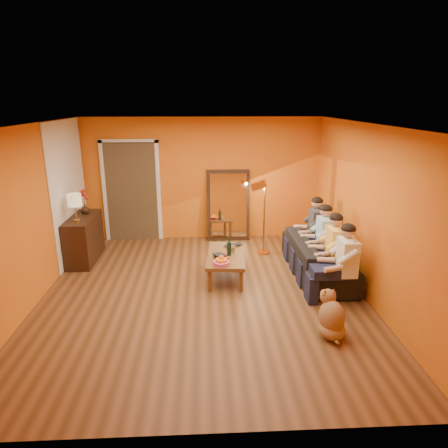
{
  "coord_description": "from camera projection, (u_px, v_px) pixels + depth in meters",
  "views": [
    {
      "loc": [
        0.03,
        -5.67,
        2.93
      ],
      "look_at": [
        0.35,
        0.5,
        1.0
      ],
      "focal_mm": 32.0,
      "sensor_mm": 36.0,
      "label": 1
    }
  ],
  "objects": [
    {
      "name": "room_shell",
      "position": [
        202.0,
        209.0,
        6.24
      ],
      "size": [
        5.0,
        5.5,
        2.6
      ],
      "color": "brown",
      "rests_on": "ground"
    },
    {
      "name": "white_accent",
      "position": [
        69.0,
        191.0,
        7.44
      ],
      "size": [
        0.02,
        1.9,
        2.58
      ],
      "primitive_type": "cube",
      "color": "white",
      "rests_on": "wall_left"
    },
    {
      "name": "doorway_recess",
      "position": [
        133.0,
        191.0,
        8.59
      ],
      "size": [
        1.06,
        0.3,
        2.1
      ],
      "primitive_type": "cube",
      "color": "#3F2D19",
      "rests_on": "floor"
    },
    {
      "name": "door_jamb_left",
      "position": [
        105.0,
        192.0,
        8.45
      ],
      "size": [
        0.08,
        0.06,
        2.2
      ],
      "primitive_type": "cube",
      "color": "white",
      "rests_on": "wall_back"
    },
    {
      "name": "door_jamb_right",
      "position": [
        159.0,
        192.0,
        8.5
      ],
      "size": [
        0.08,
        0.06,
        2.2
      ],
      "primitive_type": "cube",
      "color": "white",
      "rests_on": "wall_back"
    },
    {
      "name": "door_header",
      "position": [
        128.0,
        141.0,
        8.16
      ],
      "size": [
        1.22,
        0.06,
        0.08
      ],
      "primitive_type": "cube",
      "color": "white",
      "rests_on": "wall_back"
    },
    {
      "name": "mirror_frame",
      "position": [
        228.0,
        205.0,
        8.59
      ],
      "size": [
        0.92,
        0.27,
        1.51
      ],
      "primitive_type": "cube",
      "rotation": [
        -0.14,
        0.0,
        0.0
      ],
      "color": "#321D10",
      "rests_on": "floor"
    },
    {
      "name": "mirror_glass",
      "position": [
        228.0,
        206.0,
        8.55
      ],
      "size": [
        0.78,
        0.21,
        1.35
      ],
      "primitive_type": "cube",
      "rotation": [
        -0.14,
        0.0,
        0.0
      ],
      "color": "white",
      "rests_on": "mirror_frame"
    },
    {
      "name": "sideboard",
      "position": [
        84.0,
        239.0,
        7.52
      ],
      "size": [
        0.44,
        1.18,
        0.85
      ],
      "primitive_type": "cube",
      "color": "#321D10",
      "rests_on": "floor"
    },
    {
      "name": "table_lamp",
      "position": [
        75.0,
        208.0,
        7.03
      ],
      "size": [
        0.24,
        0.24,
        0.51
      ],
      "primitive_type": null,
      "color": "beige",
      "rests_on": "sideboard"
    },
    {
      "name": "sofa",
      "position": [
        318.0,
        257.0,
        6.95
      ],
      "size": [
        2.14,
        0.84,
        0.63
      ],
      "primitive_type": "imported",
      "rotation": [
        0.0,
        0.0,
        1.57
      ],
      "color": "black",
      "rests_on": "floor"
    },
    {
      "name": "coffee_table",
      "position": [
        226.0,
        266.0,
        6.84
      ],
      "size": [
        0.71,
        1.26,
        0.42
      ],
      "primitive_type": null,
      "rotation": [
        0.0,
        0.0,
        -0.08
      ],
      "color": "brown",
      "rests_on": "floor"
    },
    {
      "name": "floor_lamp",
      "position": [
        264.0,
        219.0,
        7.74
      ],
      "size": [
        0.34,
        0.29,
        1.44
      ],
      "primitive_type": null,
      "rotation": [
        0.0,
        0.0,
        -0.18
      ],
      "color": "gold",
      "rests_on": "floor"
    },
    {
      "name": "dog",
      "position": [
        332.0,
        314.0,
        5.1
      ],
      "size": [
        0.41,
        0.57,
        0.62
      ],
      "primitive_type": null,
      "rotation": [
        0.0,
        0.0,
        0.14
      ],
      "color": "#936442",
      "rests_on": "floor"
    },
    {
      "name": "person_far_left",
      "position": [
        346.0,
        263.0,
        5.92
      ],
      "size": [
        0.7,
        0.44,
        1.22
      ],
      "primitive_type": null,
      "color": "silver",
      "rests_on": "sofa"
    },
    {
      "name": "person_mid_left",
      "position": [
        335.0,
        250.0,
        6.44
      ],
      "size": [
        0.7,
        0.44,
        1.22
      ],
      "primitive_type": null,
      "color": "#F9C353",
      "rests_on": "sofa"
    },
    {
      "name": "person_mid_right",
      "position": [
        325.0,
        239.0,
        6.96
      ],
      "size": [
        0.7,
        0.44,
        1.22
      ],
      "primitive_type": null,
      "color": "#97C9EA",
      "rests_on": "sofa"
    },
    {
      "name": "person_far_right",
      "position": [
        316.0,
        229.0,
        7.49
      ],
      "size": [
        0.7,
        0.44,
        1.22
      ],
      "primitive_type": null,
      "color": "#323237",
      "rests_on": "sofa"
    },
    {
      "name": "fruit_bowl",
      "position": [
        221.0,
        260.0,
        6.32
      ],
      "size": [
        0.26,
        0.26,
        0.16
      ],
      "primitive_type": null,
      "color": "#E04F81",
      "rests_on": "coffee_table"
    },
    {
      "name": "wine_bottle",
      "position": [
        229.0,
        247.0,
        6.68
      ],
      "size": [
        0.07,
        0.07,
        0.31
      ],
      "primitive_type": "cylinder",
      "color": "black",
      "rests_on": "coffee_table"
    },
    {
      "name": "tumbler",
      "position": [
        233.0,
        249.0,
        6.88
      ],
      "size": [
        0.11,
        0.11,
        0.1
      ],
      "primitive_type": "imported",
      "rotation": [
        0.0,
        0.0,
        -0.02
      ],
      "color": "#B27F3F",
      "rests_on": "coffee_table"
    },
    {
      "name": "laptop",
      "position": [
        235.0,
        246.0,
        7.11
      ],
      "size": [
        0.41,
        0.36,
        0.03
      ],
      "primitive_type": "imported",
      "rotation": [
        0.0,
        0.0,
        0.48
      ],
      "color": "black",
      "rests_on": "coffee_table"
    },
    {
      "name": "book_lower",
      "position": [
        216.0,
        258.0,
        6.57
      ],
      "size": [
        0.24,
        0.28,
        0.02
      ],
      "primitive_type": "imported",
      "rotation": [
        0.0,
        0.0,
        0.29
      ],
      "color": "#321D10",
      "rests_on": "coffee_table"
    },
    {
      "name": "book_mid",
      "position": [
        216.0,
        257.0,
        6.58
      ],
      "size": [
        0.23,
        0.29,
        0.02
      ],
      "primitive_type": "imported",
      "rotation": [
        0.0,
        0.0,
        0.19
      ],
      "color": "#AF2114",
      "rests_on": "book_lower"
    },
    {
      "name": "book_upper",
      "position": [
        216.0,
        256.0,
        6.55
      ],
      "size": [
        0.26,
        0.27,
        0.02
      ],
      "primitive_type": "imported",
      "rotation": [
        0.0,
        0.0,
        0.62
      ],
      "color": "black",
      "rests_on": "book_mid"
    },
    {
      "name": "vase",
      "position": [
        85.0,
        209.0,
        7.6
      ],
      "size": [
        0.17,
        0.17,
        0.18
      ],
      "primitive_type": "imported",
      "color": "#321D10",
      "rests_on": "sideboard"
    },
    {
      "name": "flowers",
      "position": [
        84.0,
        195.0,
        7.52
      ],
      "size": [
        0.17,
        0.17,
        0.48
      ],
      "primitive_type": null,
      "color": "#AF2114",
      "rests_on": "vase"
    }
  ]
}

